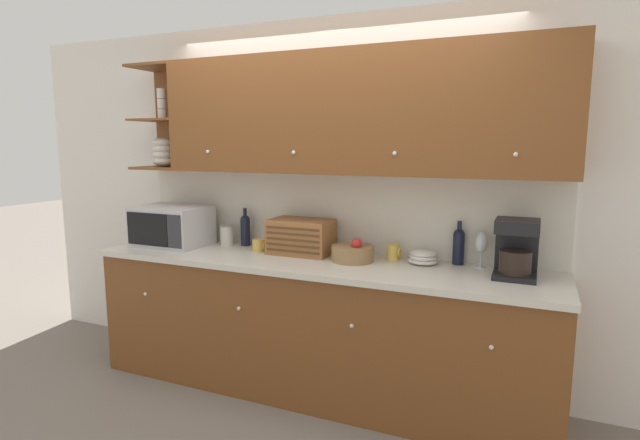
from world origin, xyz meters
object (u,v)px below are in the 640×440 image
(bowl_stack_on_counter, at_px, (423,257))
(bread_box, at_px, (301,237))
(wine_bottle, at_px, (459,245))
(mug, at_px, (259,245))
(fruit_basket, at_px, (353,253))
(storage_canister, at_px, (227,235))
(wine_glass, at_px, (481,244))
(mug_blue_second, at_px, (393,252))
(microwave, at_px, (172,226))
(coffee_maker, at_px, (516,248))
(second_wine_bottle, at_px, (245,229))

(bowl_stack_on_counter, bearing_deg, bread_box, -177.22)
(bread_box, distance_m, wine_bottle, 1.09)
(mug, relative_size, fruit_basket, 0.37)
(storage_canister, xyz_separation_m, wine_bottle, (1.74, 0.08, 0.05))
(fruit_basket, distance_m, wine_glass, 0.83)
(wine_bottle, distance_m, wine_glass, 0.15)
(mug_blue_second, bearing_deg, microwave, -173.83)
(wine_bottle, relative_size, coffee_maker, 0.82)
(mug, xyz_separation_m, bowl_stack_on_counter, (1.20, 0.08, 0.00))
(mug, xyz_separation_m, mug_blue_second, (0.99, 0.10, 0.01))
(mug_blue_second, bearing_deg, wine_glass, 2.66)
(bread_box, height_order, wine_glass, bread_box)
(mug_blue_second, height_order, coffee_maker, coffee_maker)
(bread_box, height_order, fruit_basket, bread_box)
(bowl_stack_on_counter, relative_size, wine_glass, 0.84)
(microwave, distance_m, bowl_stack_on_counter, 1.93)
(microwave, distance_m, coffee_maker, 2.49)
(mug, height_order, fruit_basket, fruit_basket)
(bowl_stack_on_counter, bearing_deg, storage_canister, 179.86)
(second_wine_bottle, relative_size, bowl_stack_on_counter, 1.50)
(wine_bottle, bearing_deg, microwave, -173.40)
(mug, distance_m, fruit_basket, 0.74)
(storage_canister, xyz_separation_m, mug_blue_second, (1.32, 0.02, -0.02))
(bread_box, bearing_deg, bowl_stack_on_counter, 2.78)
(mug, height_order, coffee_maker, coffee_maker)
(storage_canister, distance_m, mug, 0.35)
(bread_box, distance_m, mug_blue_second, 0.67)
(microwave, bearing_deg, storage_canister, 22.67)
(bread_box, bearing_deg, mug_blue_second, 5.78)
(storage_canister, height_order, wine_glass, wine_glass)
(microwave, relative_size, mug_blue_second, 4.93)
(wine_bottle, height_order, wine_glass, wine_bottle)
(fruit_basket, distance_m, coffee_maker, 1.03)
(mug, xyz_separation_m, wine_glass, (1.55, 0.13, 0.11))
(bread_box, bearing_deg, fruit_basket, -8.73)
(bread_box, bearing_deg, mug, -173.53)
(wine_bottle, height_order, coffee_maker, coffee_maker)
(mug, bearing_deg, coffee_maker, -0.91)
(mug, bearing_deg, bread_box, 6.47)
(fruit_basket, bearing_deg, bread_box, 171.27)
(fruit_basket, bearing_deg, wine_glass, 11.01)
(wine_bottle, bearing_deg, bread_box, -173.23)
(wine_bottle, bearing_deg, storage_canister, -177.29)
(second_wine_bottle, distance_m, coffee_maker, 1.97)
(fruit_basket, xyz_separation_m, bowl_stack_on_counter, (0.45, 0.11, -0.01))
(second_wine_bottle, xyz_separation_m, mug_blue_second, (1.18, -0.03, -0.08))
(storage_canister, height_order, mug_blue_second, storage_canister)
(bowl_stack_on_counter, relative_size, coffee_maker, 0.56)
(bread_box, distance_m, wine_glass, 1.23)
(second_wine_bottle, relative_size, coffee_maker, 0.83)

